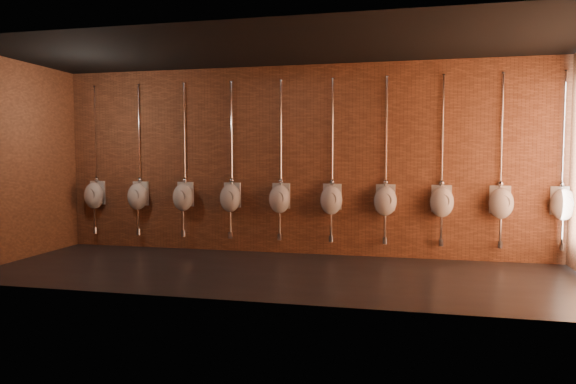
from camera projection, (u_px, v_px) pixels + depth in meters
name	position (u px, v px, depth m)	size (l,w,h in m)	color
ground	(275.00, 272.00, 7.38)	(8.50, 8.50, 0.00)	black
room_shell	(275.00, 132.00, 7.24)	(8.54, 3.04, 3.22)	black
urinal_0	(94.00, 195.00, 9.47)	(0.40, 0.36, 2.72)	silver
urinal_1	(138.00, 196.00, 9.28)	(0.40, 0.36, 2.72)	silver
urinal_2	(183.00, 196.00, 9.09)	(0.40, 0.36, 2.72)	silver
urinal_3	(230.00, 197.00, 8.89)	(0.40, 0.36, 2.72)	silver
urinal_4	(280.00, 198.00, 8.70)	(0.40, 0.36, 2.72)	silver
urinal_5	(331.00, 199.00, 8.51)	(0.40, 0.36, 2.72)	silver
urinal_6	(385.00, 200.00, 8.32)	(0.40, 0.36, 2.72)	silver
urinal_7	(442.00, 201.00, 8.13)	(0.40, 0.36, 2.72)	silver
urinal_8	(501.00, 202.00, 7.93)	(0.40, 0.36, 2.72)	silver
urinal_9	(563.00, 203.00, 7.74)	(0.40, 0.36, 2.72)	silver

